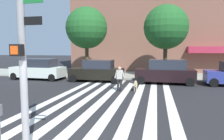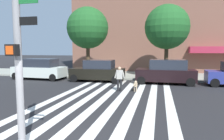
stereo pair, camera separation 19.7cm
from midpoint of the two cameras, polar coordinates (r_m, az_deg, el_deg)
The scene contains 11 objects.
ground_plane at distance 12.24m, azimuth -2.23°, elevation -7.34°, with size 160.00×160.00×0.00m, color #232326.
sidewalk_far at distance 21.70m, azimuth 4.26°, elevation -1.43°, with size 80.00×6.00×0.15m, color gray.
crosswalk_stripes at distance 12.13m, azimuth 0.08°, elevation -7.44°, with size 6.75×12.97×0.01m.
traffic_light_pole at distance 5.56m, azimuth -25.29°, elevation 13.01°, with size 0.74×0.46×5.80m.
parked_car_near_curb at distance 20.21m, azimuth -20.08°, elevation 0.17°, with size 4.93×2.10×1.92m.
parked_car_behind_first at distance 17.84m, azimuth -4.47°, elevation -0.31°, with size 4.60×1.97×1.87m.
parked_car_third_in_line at distance 17.09m, azimuth 14.34°, elevation -0.52°, with size 4.68×2.03×1.96m.
street_tree_nearest at distance 20.76m, azimuth -7.38°, elevation 11.51°, with size 4.10×4.10×6.80m.
street_tree_middle at distance 19.80m, azimuth 14.52°, elevation 11.46°, with size 4.08×4.08×6.72m.
pedestrian_dog_walker at distance 13.57m, azimuth 1.71°, elevation -2.08°, with size 0.71×0.27×1.64m.
dog_on_leash at distance 13.80m, azimuth 6.16°, elevation -4.01°, with size 0.30×0.99×0.65m.
Camera 1 is at (2.91, -4.78, 2.76)m, focal length 32.78 mm.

